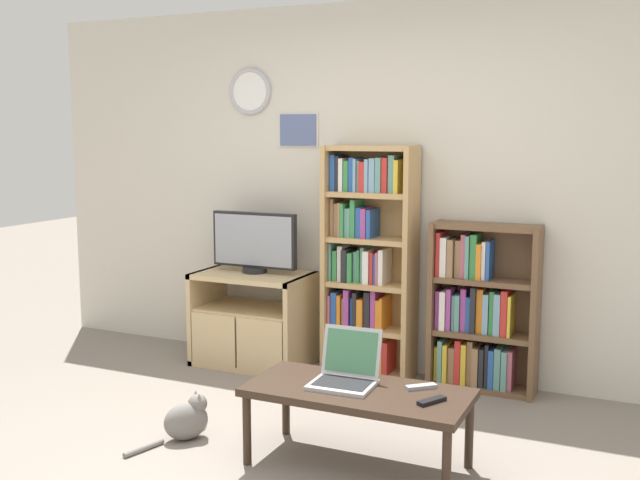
{
  "coord_description": "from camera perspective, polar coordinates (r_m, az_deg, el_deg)",
  "views": [
    {
      "loc": [
        1.76,
        -2.93,
        1.71
      ],
      "look_at": [
        -0.1,
        1.11,
        1.06
      ],
      "focal_mm": 42.0,
      "sensor_mm": 36.0,
      "label": 1
    }
  ],
  "objects": [
    {
      "name": "coffee_table",
      "position": [
        3.89,
        2.9,
        -11.85
      ],
      "size": [
        1.13,
        0.52,
        0.41
      ],
      "color": "#332319",
      "rests_on": "ground_plane"
    },
    {
      "name": "bookshelf_short",
      "position": [
        5.08,
        11.97,
        -5.44
      ],
      "size": [
        0.7,
        0.24,
        1.11
      ],
      "color": "brown",
      "rests_on": "ground_plane"
    },
    {
      "name": "laptop",
      "position": [
        3.93,
        2.01,
        -9.92
      ],
      "size": [
        0.33,
        0.31,
        0.28
      ],
      "rotation": [
        0.0,
        0.0,
        0.04
      ],
      "color": "#B7BABC",
      "rests_on": "coffee_table"
    },
    {
      "name": "remote_near_laptop",
      "position": [
        3.9,
        7.71,
        -11.03
      ],
      "size": [
        0.15,
        0.14,
        0.02
      ],
      "rotation": [
        0.0,
        0.0,
        5.44
      ],
      "color": "#99999E",
      "rests_on": "coffee_table"
    },
    {
      "name": "bookshelf_tall",
      "position": [
        5.24,
        3.55,
        -1.81
      ],
      "size": [
        0.63,
        0.28,
        1.61
      ],
      "color": "tan",
      "rests_on": "ground_plane"
    },
    {
      "name": "television",
      "position": [
        5.46,
        -5.03,
        -0.18
      ],
      "size": [
        0.67,
        0.18,
        0.44
      ],
      "color": "black",
      "rests_on": "tv_stand"
    },
    {
      "name": "remote_far_from_laptop",
      "position": [
        3.72,
        8.51,
        -12.03
      ],
      "size": [
        0.12,
        0.16,
        0.02
      ],
      "rotation": [
        0.0,
        0.0,
        2.63
      ],
      "color": "black",
      "rests_on": "coffee_table"
    },
    {
      "name": "cat",
      "position": [
        4.35,
        -10.05,
        -13.3
      ],
      "size": [
        0.31,
        0.5,
        0.26
      ],
      "rotation": [
        0.0,
        0.0,
        -0.67
      ],
      "color": "slate",
      "rests_on": "ground_plane"
    },
    {
      "name": "tv_stand",
      "position": [
        5.54,
        -5.2,
        -6.0
      ],
      "size": [
        0.83,
        0.52,
        0.68
      ],
      "color": "tan",
      "rests_on": "ground_plane"
    },
    {
      "name": "wall_back",
      "position": [
        5.3,
        5.1,
        3.9
      ],
      "size": [
        5.65,
        0.09,
        2.6
      ],
      "color": "beige",
      "rests_on": "ground_plane"
    }
  ]
}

